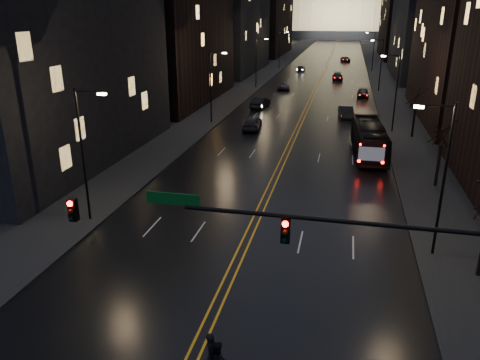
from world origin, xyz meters
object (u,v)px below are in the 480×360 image
Objects in this scene: receding_car_a at (346,113)px; oncoming_car_b at (260,103)px; traffic_signal at (349,249)px; pedestrian_b at (218,359)px; bus at (369,139)px; pedestrian_a at (212,355)px; oncoming_car_a at (252,122)px.

oncoming_car_b is at bearing 153.31° from receding_car_a.
traffic_signal is 6.62m from pedestrian_b.
traffic_signal is at bearing -97.74° from bus.
pedestrian_a reaches higher than pedestrian_b.
pedestrian_b is at bearing -81.62° from pedestrian_a.
oncoming_car_b is 13.14m from receding_car_a.
pedestrian_a is (-6.90, -32.28, -0.63)m from bus.
oncoming_car_a is 13.99m from receding_car_a.
oncoming_car_b reaches higher than receding_car_a.
pedestrian_b is (6.66, -40.06, -0.06)m from oncoming_car_a.
pedestrian_b is (0.25, 0.00, -0.16)m from pedestrian_a.
pedestrian_a is at bearing -157.69° from traffic_signal.
pedestrian_a is at bearing -105.96° from bus.
bus is at bearing -3.68° from pedestrian_a.
oncoming_car_b is (-1.35, 13.06, -0.05)m from oncoming_car_a.
traffic_signal reaches higher than oncoming_car_b.
oncoming_car_b is at bearing -36.21° from pedestrian_b.
pedestrian_a is 0.30m from pedestrian_b.
pedestrian_b is (-4.61, -2.00, -4.31)m from traffic_signal.
traffic_signal is 39.93m from oncoming_car_a.
pedestrian_b is at bearing 95.38° from oncoming_car_a.
pedestrian_a is (6.41, -40.06, 0.10)m from oncoming_car_a.
bus is 5.94× the size of pedestrian_a.
bus is 2.33× the size of oncoming_car_b.
oncoming_car_b is 1.01× the size of receding_car_a.
oncoming_car_a is 1.03× the size of oncoming_car_b.
bus reaches higher than receding_car_a.
oncoming_car_a is at bearing -35.34° from pedestrian_b.
traffic_signal is at bearing -96.63° from receding_car_a.
oncoming_car_a is 1.04× the size of receding_car_a.
oncoming_car_a is at bearing -148.89° from receding_car_a.
oncoming_car_a reaches higher than pedestrian_b.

